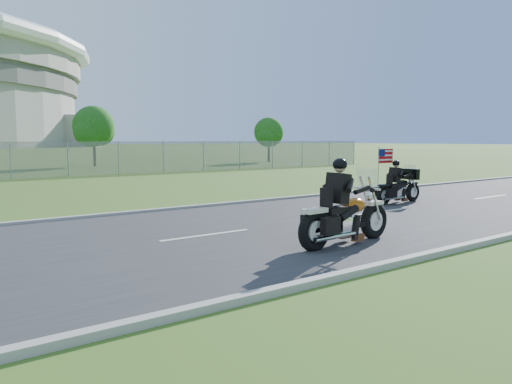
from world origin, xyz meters
TOP-DOWN VIEW (x-y plane):
  - ground at (0.00, 0.00)m, footprint 420.00×420.00m
  - road at (0.00, 0.00)m, footprint 120.00×8.00m
  - curb_north at (0.00, 4.05)m, footprint 120.00×0.18m
  - curb_south at (0.00, -4.05)m, footprint 120.00×0.18m
  - tree_fence_near at (6.04, 30.04)m, footprint 3.52×3.28m
  - tree_fence_far at (22.04, 28.03)m, footprint 3.08×2.87m
  - motorcycle_lead at (-0.27, -2.44)m, footprint 2.63×0.71m
  - motorcycle_follow at (5.99, 1.00)m, footprint 2.15×0.71m

SIDE VIEW (x-z plane):
  - ground at x=0.00m, z-range 0.00..0.00m
  - road at x=0.00m, z-range 0.00..0.04m
  - curb_north at x=0.00m, z-range -0.01..0.11m
  - curb_south at x=0.00m, z-range -0.01..0.11m
  - motorcycle_follow at x=5.99m, z-range -0.40..1.40m
  - motorcycle_lead at x=-0.27m, z-range -0.33..1.44m
  - tree_fence_far at x=22.04m, z-range 0.54..4.74m
  - tree_fence_near at x=6.04m, z-range 0.60..5.35m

